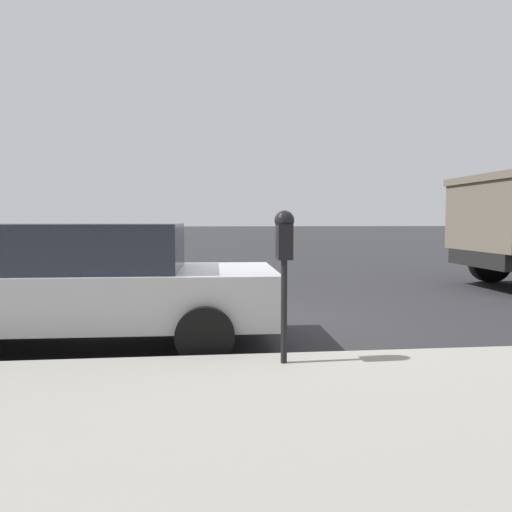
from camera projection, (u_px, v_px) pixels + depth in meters
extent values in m
plane|color=#2B2B2D|center=(229.00, 326.00, 7.33)|extent=(220.00, 220.00, 0.00)
cylinder|color=black|center=(284.00, 312.00, 4.78)|extent=(0.06, 0.06, 1.00)
cube|color=black|center=(284.00, 242.00, 4.73)|extent=(0.20, 0.14, 0.34)
sphere|color=black|center=(284.00, 220.00, 4.72)|extent=(0.19, 0.19, 0.19)
cube|color=#19389E|center=(282.00, 246.00, 4.84)|extent=(0.01, 0.11, 0.12)
cube|color=black|center=(282.00, 233.00, 4.83)|extent=(0.01, 0.10, 0.08)
cube|color=#B7BABF|center=(93.00, 295.00, 6.13)|extent=(1.98, 4.54, 0.63)
cube|color=#232833|center=(76.00, 247.00, 6.07)|extent=(1.70, 2.56, 0.56)
cylinder|color=black|center=(207.00, 306.00, 7.19)|extent=(0.24, 0.65, 0.64)
cylinder|color=black|center=(205.00, 335.00, 5.34)|extent=(0.24, 0.65, 0.64)
cylinder|color=black|center=(7.00, 308.00, 6.96)|extent=(0.24, 0.65, 0.64)
cylinder|color=black|center=(490.00, 261.00, 12.45)|extent=(0.30, 1.04, 1.04)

